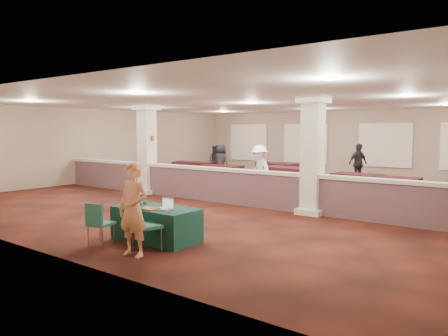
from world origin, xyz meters
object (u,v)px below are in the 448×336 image
Objects in this scene: far_table_back_right at (357,183)px; attendee_b at (260,170)px; far_table_back_center at (277,171)px; attendee_c at (358,163)px; far_table_front_left at (222,173)px; far_table_front_right at (393,187)px; far_table_back_left at (195,170)px; woman at (133,209)px; conf_chair_side at (98,220)px; near_table at (156,224)px; conf_chair_main at (142,221)px; attendee_d at (221,162)px; attendee_a at (216,161)px; far_table_front_center at (288,177)px.

far_table_back_right is 0.98× the size of attendee_b.
far_table_back_center is at bearing 156.30° from far_table_back_right.
attendee_c is (1.61, 5.28, -0.02)m from attendee_b.
far_table_front_left is 1.05× the size of far_table_front_right.
far_table_back_center is 4.87m from attendee_b.
woman is at bearing -53.84° from far_table_back_left.
attendee_c is (6.83, 2.80, 0.46)m from far_table_back_left.
near_table is at bearing 44.65° from conf_chair_side.
conf_chair_main reaches higher than conf_chair_side.
attendee_d reaches higher than far_table_front_right.
conf_chair_side is at bearing -65.26° from far_table_front_left.
far_table_front_right is (1.66, 10.10, -0.51)m from woman.
attendee_a reaches higher than conf_chair_main.
near_table is at bearing -154.80° from attendee_c.
far_table_back_left is 7.40m from attendee_c.
attendee_a is 0.92× the size of attendee_c.
conf_chair_main is 0.50× the size of far_table_back_left.
far_table_back_left is 1.12× the size of attendee_b.
far_table_back_center is (1.55, 2.18, 0.02)m from far_table_front_left.
conf_chair_side is 12.61m from far_table_back_center.
far_table_back_center is at bearing 102.18° from woman.
attendee_b is at bearing 85.94° from conf_chair_side.
woman reaches higher than far_table_back_center.
attendee_a is at bearing 173.33° from far_table_front_right.
attendee_b is at bearing -87.64° from far_table_front_center.
far_table_back_center is 1.13× the size of attendee_d.
attendee_b is (-2.61, -2.48, 0.53)m from far_table_back_right.
far_table_front_center is (3.34, 0.00, 0.04)m from far_table_front_left.
attendee_a reaches higher than far_table_back_left.
far_table_front_left is 1.58m from attendee_a.
attendee_a is at bearing 104.76° from conf_chair_side.
far_table_back_right is 7.25m from attendee_a.
far_table_back_right is (2.71, 0.20, -0.06)m from far_table_front_center.
attendee_d is at bearing 138.66° from attendee_c.
attendee_c is at bearing 111.32° from conf_chair_main.
attendee_a is at bearing 171.50° from attendee_b.
far_table_back_right is (0.79, 9.27, 0.00)m from near_table.
attendee_c is (5.05, 3.00, 0.50)m from far_table_front_left.
attendee_c is at bearing -150.85° from attendee_d.
woman is 1.01× the size of far_table_front_right.
far_table_back_left reaches higher than far_table_front_right.
far_table_front_center is 1.16× the size of far_table_back_right.
conf_chair_main reaches higher than far_table_front_right.
attendee_b reaches higher than woman.
woman is at bearing 125.01° from attendee_d.
attendee_c is at bearing 13.26° from far_table_back_center.
attendee_a is (-8.55, 1.00, 0.44)m from far_table_front_right.
far_table_back_left reaches higher than far_table_back_center.
attendee_b is at bearing 149.10° from attendee_d.
far_table_back_left is (-5.12, 0.20, -0.01)m from far_table_front_center.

